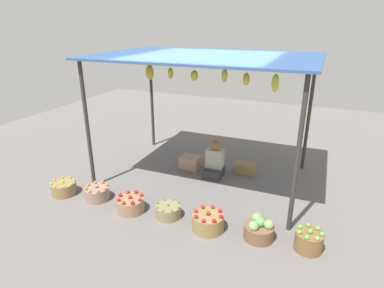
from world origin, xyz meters
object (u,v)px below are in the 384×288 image
object	(u,v)px
wooden_crate_stacked_rear	(245,168)
basket_red_apples	(208,222)
basket_green_chilies	(168,211)
wooden_crate_near_vendor	(190,162)
basket_limes	(64,188)
basket_cabbages	(259,230)
basket_potatoes	(97,193)
basket_green_apples	(309,241)
vendor_person	(214,162)
basket_red_tomatoes	(131,204)

from	to	relation	value
wooden_crate_stacked_rear	basket_red_apples	bearing A→B (deg)	-91.54
basket_green_chilies	wooden_crate_near_vendor	xyz separation A→B (m)	(-0.39, 1.88, 0.03)
basket_limes	basket_cabbages	bearing A→B (deg)	1.34
basket_potatoes	basket_red_apples	xyz separation A→B (m)	(2.16, -0.08, 0.01)
basket_green_apples	wooden_crate_near_vendor	bearing A→B (deg)	144.26
vendor_person	basket_red_tomatoes	world-z (taller)	vendor_person
basket_cabbages	wooden_crate_near_vendor	xyz separation A→B (m)	(-1.88, 1.87, -0.02)
basket_potatoes	basket_cabbages	world-z (taller)	basket_cabbages
basket_red_tomatoes	vendor_person	bearing A→B (deg)	64.00
basket_red_tomatoes	basket_red_apples	size ratio (longest dim) A/B	0.95
vendor_person	basket_green_apples	xyz separation A→B (m)	(1.97, -1.69, -0.15)
basket_limes	basket_green_apples	world-z (taller)	basket_green_apples
basket_red_tomatoes	wooden_crate_stacked_rear	bearing A→B (deg)	56.38
basket_red_apples	wooden_crate_near_vendor	distance (m)	2.25
basket_limes	basket_green_chilies	bearing A→B (deg)	2.08
basket_red_tomatoes	basket_red_apples	xyz separation A→B (m)	(1.39, 0.01, 0.01)
vendor_person	basket_green_apples	world-z (taller)	vendor_person
basket_potatoes	basket_red_tomatoes	world-z (taller)	basket_red_tomatoes
basket_green_chilies	basket_limes	bearing A→B (deg)	-177.92
basket_red_tomatoes	basket_green_apples	world-z (taller)	basket_green_apples
basket_red_apples	vendor_person	bearing A→B (deg)	105.83
basket_limes	wooden_crate_stacked_rear	size ratio (longest dim) A/B	1.03
vendor_person	basket_potatoes	distance (m)	2.38
wooden_crate_near_vendor	wooden_crate_stacked_rear	distance (m)	1.19
wooden_crate_near_vendor	wooden_crate_stacked_rear	bearing A→B (deg)	9.92
wooden_crate_near_vendor	basket_potatoes	bearing A→B (deg)	-119.04
basket_green_apples	wooden_crate_stacked_rear	world-z (taller)	basket_green_apples
basket_potatoes	basket_green_apples	world-z (taller)	basket_green_apples
vendor_person	basket_green_chilies	bearing A→B (deg)	-97.19
basket_green_chilies	wooden_crate_stacked_rear	bearing A→B (deg)	69.43
basket_red_tomatoes	basket_green_apples	xyz separation A→B (m)	(2.85, 0.11, 0.02)
basket_potatoes	basket_red_apples	distance (m)	2.16
basket_green_apples	wooden_crate_stacked_rear	xyz separation A→B (m)	(-1.41, 2.06, -0.04)
basket_red_tomatoes	basket_green_chilies	xyz separation A→B (m)	(0.66, 0.09, -0.02)
basket_red_apples	wooden_crate_stacked_rear	size ratio (longest dim) A/B	1.13
basket_green_chilies	basket_potatoes	bearing A→B (deg)	179.78
basket_cabbages	vendor_person	bearing A→B (deg)	126.81
basket_potatoes	basket_cabbages	distance (m)	2.92
basket_potatoes	basket_cabbages	xyz separation A→B (m)	(2.92, 0.00, 0.03)
basket_red_apples	wooden_crate_stacked_rear	bearing A→B (deg)	88.46
basket_red_tomatoes	wooden_crate_stacked_rear	world-z (taller)	basket_red_tomatoes
basket_red_tomatoes	basket_cabbages	size ratio (longest dim) A/B	1.05
basket_red_tomatoes	basket_green_chilies	bearing A→B (deg)	7.80
vendor_person	basket_cabbages	bearing A→B (deg)	-53.19
basket_green_chilies	wooden_crate_stacked_rear	xyz separation A→B (m)	(0.78, 2.08, 0.00)
basket_limes	basket_red_tomatoes	world-z (taller)	basket_red_tomatoes
basket_potatoes	wooden_crate_near_vendor	xyz separation A→B (m)	(1.04, 1.87, 0.01)
basket_cabbages	basket_green_apples	size ratio (longest dim) A/B	1.14
basket_green_apples	wooden_crate_stacked_rear	distance (m)	2.50
basket_green_apples	basket_red_tomatoes	bearing A→B (deg)	-177.76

